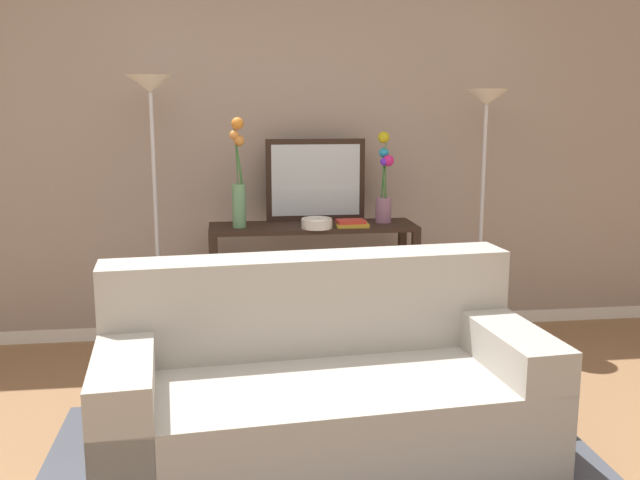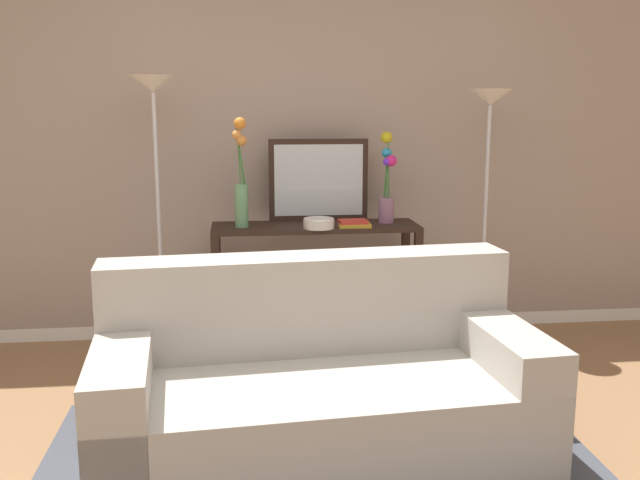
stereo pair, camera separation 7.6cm
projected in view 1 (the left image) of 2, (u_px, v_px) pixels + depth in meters
back_wall at (266, 133)px, 4.76m from camera, size 12.00×0.15×2.77m
area_rug at (327, 472)px, 3.09m from camera, size 2.48×1.65×0.01m
couch at (321, 391)px, 3.18m from camera, size 1.99×1.06×0.88m
console_table at (313, 263)px, 4.55m from camera, size 1.31×0.39×0.82m
floor_lamp_left at (152, 139)px, 4.22m from camera, size 0.28×0.28×1.74m
floor_lamp_right at (485, 146)px, 4.50m from camera, size 0.28×0.28×1.67m
wall_mirror at (316, 180)px, 4.62m from camera, size 0.65×0.02×0.53m
vase_tall_flowers at (238, 182)px, 4.35m from camera, size 0.09×0.11×0.68m
vase_short_flowers at (384, 186)px, 4.56m from camera, size 0.11×0.14×0.58m
fruit_bowl at (317, 223)px, 4.38m from camera, size 0.19×0.19×0.06m
book_stack at (352, 223)px, 4.43m from camera, size 0.20×0.14×0.04m
book_row_under_console at (251, 342)px, 4.60m from camera, size 0.25×0.17×0.13m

